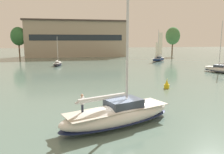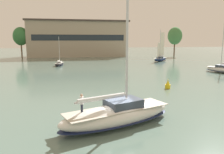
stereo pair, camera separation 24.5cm
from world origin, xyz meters
name	(u,v)px [view 2 (the right image)]	position (x,y,z in m)	size (l,w,h in m)	color
ground_plane	(118,125)	(0.00, 0.00, 0.00)	(400.00, 400.00, 0.00)	slate
waterfront_building	(79,39)	(0.05, 86.66, 8.34)	(46.14, 14.60, 16.60)	tan
tree_shore_left	(175,36)	(44.43, 77.64, 9.56)	(6.63, 6.63, 13.65)	brown
tree_shore_center	(21,36)	(-24.81, 82.38, 9.23)	(6.41, 6.41, 13.19)	brown
sailboat_main	(118,113)	(0.03, 0.01, 1.08)	(11.97, 7.00, 15.87)	white
sailboat_moored_near_marina	(59,64)	(-7.46, 49.01, 0.59)	(3.22, 6.57, 8.71)	#232328
sailboat_moored_far_slip	(223,69)	(31.75, 26.88, 0.83)	(5.79, 9.13, 12.20)	silver
sailboat_moored_outer_mooring	(160,59)	(28.65, 57.00, 0.93)	(7.85, 7.19, 11.47)	navy
channel_buoy	(168,85)	(11.24, 13.45, 0.62)	(0.86, 0.86, 1.59)	yellow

